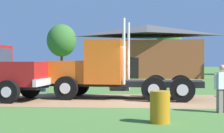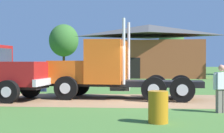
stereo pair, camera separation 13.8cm
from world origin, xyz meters
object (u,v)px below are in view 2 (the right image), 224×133
(visitor_by_barrel, at_px, (221,87))
(visitor_far_side, at_px, (43,77))
(steel_barrel, at_px, (158,107))
(shed_building, at_px, (149,52))
(truck_foreground_white, at_px, (105,71))

(visitor_by_barrel, distance_m, visitor_far_side, 11.56)
(steel_barrel, height_order, shed_building, shed_building)
(truck_foreground_white, height_order, visitor_by_barrel, truck_foreground_white)
(visitor_by_barrel, bearing_deg, visitor_far_side, 138.72)
(steel_barrel, bearing_deg, truck_foreground_white, 109.16)
(visitor_far_side, relative_size, shed_building, 0.13)
(visitor_far_side, bearing_deg, steel_barrel, -57.06)
(truck_foreground_white, xyz_separation_m, visitor_by_barrel, (4.60, -4.36, -0.41))
(visitor_by_barrel, xyz_separation_m, steel_barrel, (-2.32, -2.21, -0.45))
(visitor_by_barrel, relative_size, visitor_far_side, 1.07)
(steel_barrel, distance_m, shed_building, 29.11)
(truck_foreground_white, bearing_deg, shed_building, 83.46)
(truck_foreground_white, distance_m, steel_barrel, 7.01)
(truck_foreground_white, relative_size, visitor_far_side, 4.80)
(visitor_by_barrel, height_order, visitor_far_side, visitor_by_barrel)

